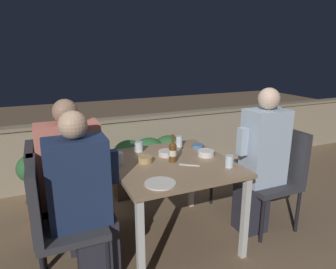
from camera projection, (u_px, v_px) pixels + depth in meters
ground_plane at (171, 238)px, 2.73m from camera, size 16.00×16.00×0.00m
parapet_wall at (124, 147)px, 3.98m from camera, size 9.00×0.18×0.81m
dining_table at (172, 171)px, 2.55m from camera, size 0.98×1.02×0.74m
planter_hedge at (150, 161)px, 3.61m from camera, size 0.91×0.47×0.65m
chair_left_near at (53, 215)px, 2.04m from camera, size 0.48×0.47×0.95m
person_navy_jumper at (84, 199)px, 2.10m from camera, size 0.49×0.26×1.28m
chair_left_far at (49, 193)px, 2.37m from camera, size 0.48×0.47×0.95m
person_coral_top at (76, 178)px, 2.42m from camera, size 0.52×0.26×1.30m
chair_right_near at (277, 169)px, 2.83m from camera, size 0.48×0.47×0.95m
person_blue_shirt at (261, 161)px, 2.71m from camera, size 0.47×0.26×1.35m
chair_right_far at (249, 158)px, 3.13m from camera, size 0.48×0.47×0.95m
beer_bottle at (173, 151)px, 2.51m from camera, size 0.07×0.07×0.24m
plate_0 at (160, 183)px, 2.11m from camera, size 0.22×0.22×0.01m
bowl_0 at (145, 159)px, 2.51m from camera, size 0.12×0.12×0.05m
bowl_1 at (206, 153)px, 2.66m from camera, size 0.15×0.15×0.05m
bowl_2 at (198, 146)px, 2.89m from camera, size 0.11×0.11×0.03m
bowl_3 at (166, 153)px, 2.67m from camera, size 0.14×0.14×0.04m
glass_cup_0 at (119, 159)px, 2.44m from camera, size 0.07×0.07×0.11m
glass_cup_1 at (179, 141)px, 2.92m from camera, size 0.06×0.06×0.11m
glass_cup_2 at (229, 161)px, 2.40m from camera, size 0.07×0.07×0.10m
glass_cup_3 at (139, 147)px, 2.78m from camera, size 0.07×0.07×0.09m
fork_0 at (189, 165)px, 2.45m from camera, size 0.15×0.11×0.01m
potted_plant at (35, 182)px, 2.88m from camera, size 0.30×0.30×0.71m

